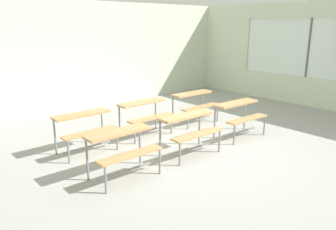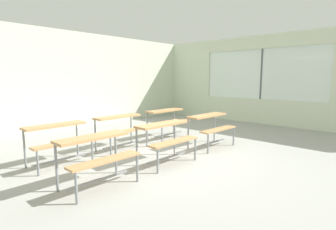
% 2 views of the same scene
% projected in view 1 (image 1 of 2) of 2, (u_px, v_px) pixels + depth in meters
% --- Properties ---
extents(ground, '(10.00, 9.00, 0.05)m').
position_uv_depth(ground, '(200.00, 150.00, 6.42)').
color(ground, '#9E9E99').
extents(wall_back, '(10.00, 0.12, 3.00)m').
position_uv_depth(wall_back, '(87.00, 56.00, 9.29)').
color(wall_back, beige).
rests_on(wall_back, ground).
extents(wall_right, '(0.12, 9.00, 3.00)m').
position_uv_depth(wall_right, '(330.00, 58.00, 9.07)').
color(wall_right, beige).
rests_on(wall_right, ground).
extents(desk_bench_r0c0, '(1.10, 0.60, 0.74)m').
position_uv_depth(desk_bench_r0c0, '(123.00, 143.00, 5.12)').
color(desk_bench_r0c0, tan).
rests_on(desk_bench_r0c0, ground).
extents(desk_bench_r0c1, '(1.12, 0.62, 0.74)m').
position_uv_depth(desk_bench_r0c1, '(190.00, 125.00, 6.04)').
color(desk_bench_r0c1, tan).
rests_on(desk_bench_r0c1, ground).
extents(desk_bench_r0c2, '(1.12, 0.64, 0.74)m').
position_uv_depth(desk_bench_r0c2, '(240.00, 111.00, 7.01)').
color(desk_bench_r0c2, tan).
rests_on(desk_bench_r0c2, ground).
extents(desk_bench_r1c0, '(1.11, 0.60, 0.74)m').
position_uv_depth(desk_bench_r1c0, '(85.00, 124.00, 6.15)').
color(desk_bench_r1c0, tan).
rests_on(desk_bench_r1c0, ground).
extents(desk_bench_r1c1, '(1.11, 0.60, 0.74)m').
position_uv_depth(desk_bench_r1c1, '(145.00, 110.00, 7.07)').
color(desk_bench_r1c1, tan).
rests_on(desk_bench_r1c1, ground).
extents(desk_bench_r1c2, '(1.12, 0.62, 0.74)m').
position_uv_depth(desk_bench_r1c2, '(195.00, 100.00, 8.00)').
color(desk_bench_r1c2, tan).
rests_on(desk_bench_r1c2, ground).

